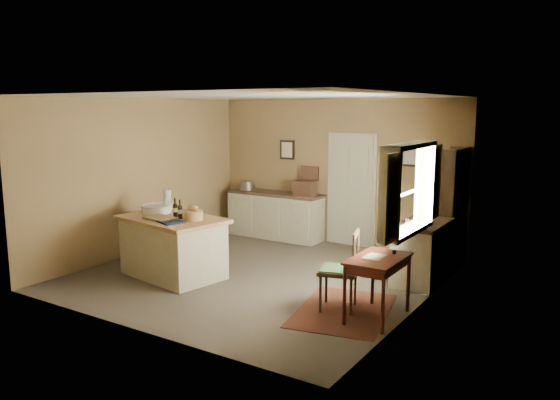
# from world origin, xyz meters

# --- Properties ---
(ground) EXTENTS (5.00, 5.00, 0.00)m
(ground) POSITION_xyz_m (0.00, 0.00, 0.00)
(ground) COLOR brown
(ground) RESTS_ON ground
(wall_back) EXTENTS (5.00, 0.10, 2.70)m
(wall_back) POSITION_xyz_m (0.00, 2.50, 1.35)
(wall_back) COLOR olive
(wall_back) RESTS_ON ground
(wall_front) EXTENTS (5.00, 0.10, 2.70)m
(wall_front) POSITION_xyz_m (0.00, -2.50, 1.35)
(wall_front) COLOR olive
(wall_front) RESTS_ON ground
(wall_left) EXTENTS (0.10, 5.00, 2.70)m
(wall_left) POSITION_xyz_m (-2.50, 0.00, 1.35)
(wall_left) COLOR olive
(wall_left) RESTS_ON ground
(wall_right) EXTENTS (0.10, 5.00, 2.70)m
(wall_right) POSITION_xyz_m (2.50, 0.00, 1.35)
(wall_right) COLOR olive
(wall_right) RESTS_ON ground
(ceiling) EXTENTS (5.00, 5.00, 0.00)m
(ceiling) POSITION_xyz_m (0.00, 0.00, 2.70)
(ceiling) COLOR silver
(ceiling) RESTS_ON wall_back
(door) EXTENTS (0.97, 0.06, 2.11)m
(door) POSITION_xyz_m (0.35, 2.47, 1.05)
(door) COLOR #AAAA8E
(door) RESTS_ON ground
(framed_prints) EXTENTS (2.82, 0.02, 0.38)m
(framed_prints) POSITION_xyz_m (0.20, 2.48, 1.72)
(framed_prints) COLOR black
(framed_prints) RESTS_ON ground
(window) EXTENTS (0.25, 1.99, 1.12)m
(window) POSITION_xyz_m (2.42, -0.20, 1.55)
(window) COLOR beige
(window) RESTS_ON ground
(work_island) EXTENTS (1.73, 1.28, 1.20)m
(work_island) POSITION_xyz_m (-1.08, -0.75, 0.48)
(work_island) COLOR beige
(work_island) RESTS_ON ground
(sideboard) EXTENTS (1.98, 0.56, 1.18)m
(sideboard) POSITION_xyz_m (-1.14, 2.20, 0.48)
(sideboard) COLOR beige
(sideboard) RESTS_ON ground
(rug) EXTENTS (1.40, 1.79, 0.01)m
(rug) POSITION_xyz_m (1.75, -0.67, 0.00)
(rug) COLOR #56261B
(rug) RESTS_ON ground
(writing_desk) EXTENTS (0.56, 0.91, 0.82)m
(writing_desk) POSITION_xyz_m (2.20, -0.67, 0.67)
(writing_desk) COLOR #39140E
(writing_desk) RESTS_ON ground
(desk_chair) EXTENTS (0.59, 0.59, 1.01)m
(desk_chair) POSITION_xyz_m (1.66, -0.65, 0.50)
(desk_chair) COLOR #2E2014
(desk_chair) RESTS_ON ground
(right_cabinet) EXTENTS (0.62, 1.11, 0.99)m
(right_cabinet) POSITION_xyz_m (2.20, 0.99, 0.46)
(right_cabinet) COLOR beige
(right_cabinet) RESTS_ON ground
(shelving_unit) EXTENTS (0.33, 0.86, 1.92)m
(shelving_unit) POSITION_xyz_m (2.35, 2.00, 0.96)
(shelving_unit) COLOR #2E2014
(shelving_unit) RESTS_ON ground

